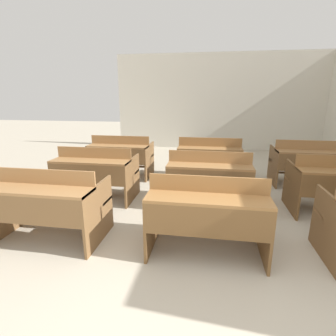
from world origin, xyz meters
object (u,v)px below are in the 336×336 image
object	(u,v)px
bench_front_left	(48,203)
bench_third_center	(209,158)
bench_third_left	(121,155)
bench_second_center	(209,177)
bench_second_left	(96,172)
bench_front_center	(207,212)
bench_third_right	(308,162)

from	to	relation	value
bench_front_left	bench_third_center	size ratio (longest dim) A/B	1.00
bench_third_left	bench_third_center	bearing A→B (deg)	1.17
bench_second_center	bench_second_left	bearing A→B (deg)	179.66
bench_front_left	bench_third_center	bearing A→B (deg)	55.08
bench_front_left	bench_second_left	world-z (taller)	same
bench_front_left	bench_third_center	world-z (taller)	same
bench_second_center	bench_front_left	bearing A→B (deg)	-144.86
bench_front_center	bench_front_left	bearing A→B (deg)	-179.03
bench_third_left	bench_front_left	bearing A→B (deg)	-89.94
bench_front_center	bench_third_center	xyz separation A→B (m)	(0.00, 2.47, 0.00)
bench_third_left	bench_third_center	xyz separation A→B (m)	(1.75, 0.04, 0.00)
bench_third_left	bench_second_center	bearing A→B (deg)	-35.03
bench_front_left	bench_third_right	size ratio (longest dim) A/B	1.00
bench_front_left	bench_third_right	world-z (taller)	same
bench_front_left	bench_second_center	xyz separation A→B (m)	(1.75, 1.23, 0.00)
bench_third_left	bench_third_right	xyz separation A→B (m)	(3.50, 0.01, 0.00)
bench_second_center	bench_third_center	world-z (taller)	same
bench_front_left	bench_third_left	size ratio (longest dim) A/B	1.00
bench_second_left	bench_second_center	distance (m)	1.75
bench_third_left	bench_third_right	size ratio (longest dim) A/B	1.00
bench_third_center	bench_second_left	bearing A→B (deg)	-144.13
bench_second_center	bench_third_left	size ratio (longest dim) A/B	1.00
bench_third_center	bench_third_right	xyz separation A→B (m)	(1.75, -0.03, 0.00)
bench_second_center	bench_third_left	world-z (taller)	same
bench_second_center	bench_third_center	size ratio (longest dim) A/B	1.00
bench_third_left	bench_third_center	world-z (taller)	same
bench_third_left	bench_front_center	bearing A→B (deg)	-54.34
bench_second_center	bench_third_center	xyz separation A→B (m)	(-0.01, 1.27, 0.00)
bench_third_center	bench_third_right	world-z (taller)	same
bench_front_left	bench_second_center	distance (m)	2.14
bench_third_center	bench_third_left	bearing A→B (deg)	-178.83
bench_second_left	bench_second_center	size ratio (longest dim) A/B	1.00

